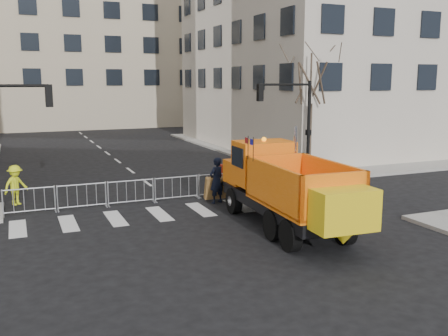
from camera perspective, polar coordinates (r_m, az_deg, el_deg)
name	(u,v)px	position (r m, az deg, el deg)	size (l,w,h in m)	color
ground	(239,252)	(16.14, 1.78, -9.56)	(120.00, 120.00, 0.00)	black
sidewalk_back	(165,195)	(23.81, -6.78, -3.04)	(64.00, 5.00, 0.15)	gray
building_far	(63,26)	(66.46, -17.89, 15.15)	(30.00, 18.00, 24.00)	#C1B094
traffic_light_right	(308,131)	(27.79, 9.63, 4.23)	(0.18, 0.18, 5.40)	black
crowd_barriers	(154,190)	(22.66, -7.99, -2.49)	(12.60, 0.60, 1.10)	#9EA0A5
street_tree	(310,110)	(28.92, 9.80, 6.53)	(3.00, 3.00, 7.50)	#382B21
plow_truck	(287,186)	(18.28, 7.18, -2.02)	(3.17, 9.53, 3.65)	black
cop_a	(216,180)	(22.14, -0.86, -1.42)	(0.75, 0.49, 2.06)	black
cop_b	(238,177)	(23.30, 1.59, -1.00)	(0.95, 0.74, 1.95)	black
cop_c	(245,180)	(23.48, 2.37, -1.33)	(0.95, 0.39, 1.62)	black
worker	(16,185)	(23.02, -22.72, -1.82)	(1.11, 0.64, 1.72)	yellow
newspaper_box	(225,175)	(25.11, 0.10, -0.83)	(0.45, 0.40, 1.10)	#9D1C0C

